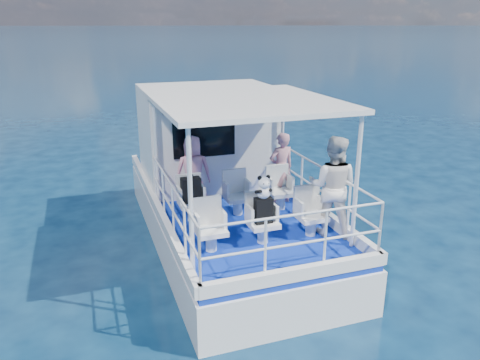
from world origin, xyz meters
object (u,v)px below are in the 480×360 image
(passenger_port_fwd, at_px, (193,172))
(backpack_center, at_px, (263,210))
(panda, at_px, (264,187))
(passenger_stbd_aft, at_px, (333,186))

(passenger_port_fwd, relative_size, backpack_center, 3.28)
(passenger_port_fwd, bearing_deg, panda, 117.49)
(passenger_port_fwd, xyz_separation_m, passenger_stbd_aft, (1.94, -2.07, 0.16))
(passenger_stbd_aft, bearing_deg, passenger_port_fwd, -7.86)
(passenger_port_fwd, height_order, passenger_stbd_aft, passenger_stbd_aft)
(passenger_port_fwd, xyz_separation_m, panda, (0.67, -2.07, 0.29))
(passenger_port_fwd, distance_m, passenger_stbd_aft, 2.84)
(passenger_stbd_aft, relative_size, backpack_center, 4.00)
(passenger_stbd_aft, xyz_separation_m, backpack_center, (-1.26, 0.01, -0.28))
(passenger_stbd_aft, distance_m, backpack_center, 1.29)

